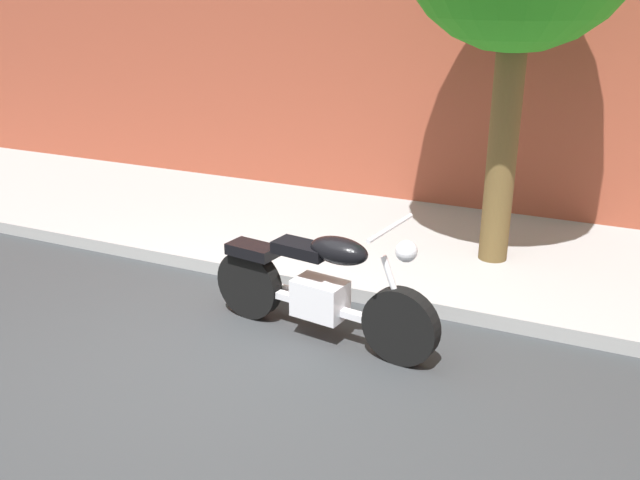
{
  "coord_description": "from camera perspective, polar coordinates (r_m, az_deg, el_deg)",
  "views": [
    {
      "loc": [
        2.69,
        -4.13,
        2.85
      ],
      "look_at": [
        0.5,
        0.61,
        0.89
      ],
      "focal_mm": 38.58,
      "sensor_mm": 36.0,
      "label": 1
    }
  ],
  "objects": [
    {
      "name": "sidewalk",
      "position": [
        7.97,
        3.4,
        0.11
      ],
      "size": [
        23.65,
        2.93,
        0.14
      ],
      "primitive_type": "cube",
      "color": "#989898",
      "rests_on": "ground"
    },
    {
      "name": "ground_plane",
      "position": [
        5.69,
        -7.33,
        -9.68
      ],
      "size": [
        60.0,
        60.0,
        0.0
      ],
      "primitive_type": "plane",
      "color": "#303335"
    },
    {
      "name": "motorcycle",
      "position": [
        5.75,
        0.01,
        -4.04
      ],
      "size": [
        2.14,
        0.73,
        1.13
      ],
      "color": "black",
      "rests_on": "ground"
    }
  ]
}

